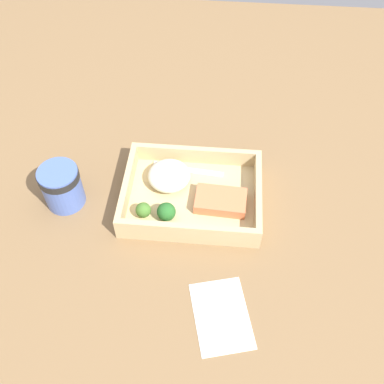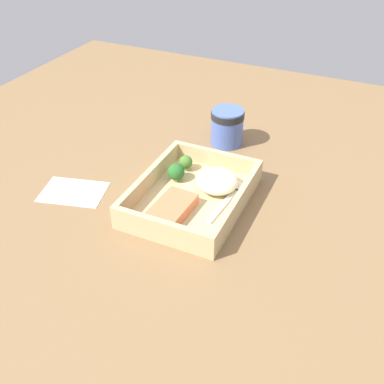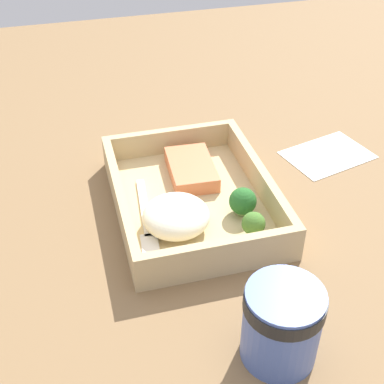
# 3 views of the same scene
# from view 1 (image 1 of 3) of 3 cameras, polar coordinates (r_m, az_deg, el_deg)

# --- Properties ---
(ground_plane) EXTENTS (1.60, 1.60, 0.02)m
(ground_plane) POSITION_cam_1_polar(r_m,az_deg,el_deg) (0.94, -0.00, -1.41)
(ground_plane) COLOR brown
(takeout_tray) EXTENTS (0.28, 0.21, 0.01)m
(takeout_tray) POSITION_cam_1_polar(r_m,az_deg,el_deg) (0.92, -0.00, -0.81)
(takeout_tray) COLOR tan
(takeout_tray) RESTS_ON ground_plane
(tray_rim) EXTENTS (0.28, 0.21, 0.04)m
(tray_rim) POSITION_cam_1_polar(r_m,az_deg,el_deg) (0.90, -0.00, 0.18)
(tray_rim) COLOR tan
(tray_rim) RESTS_ON takeout_tray
(salmon_fillet) EXTENTS (0.10, 0.07, 0.02)m
(salmon_fillet) POSITION_cam_1_polar(r_m,az_deg,el_deg) (0.90, 3.66, -1.14)
(salmon_fillet) COLOR #DF754A
(salmon_fillet) RESTS_ON takeout_tray
(mashed_potatoes) EXTENTS (0.09, 0.09, 0.04)m
(mashed_potatoes) POSITION_cam_1_polar(r_m,az_deg,el_deg) (0.93, -2.93, 2.09)
(mashed_potatoes) COLOR silver
(mashed_potatoes) RESTS_ON takeout_tray
(broccoli_floret_1) EXTENTS (0.04, 0.04, 0.04)m
(broccoli_floret_1) POSITION_cam_1_polar(r_m,az_deg,el_deg) (0.87, -3.28, -2.55)
(broccoli_floret_1) COLOR #79995A
(broccoli_floret_1) RESTS_ON takeout_tray
(broccoli_floret_2) EXTENTS (0.03, 0.03, 0.04)m
(broccoli_floret_2) POSITION_cam_1_polar(r_m,az_deg,el_deg) (0.88, -6.20, -2.31)
(broccoli_floret_2) COLOR #819B50
(broccoli_floret_2) RESTS_ON takeout_tray
(fork) EXTENTS (0.16, 0.03, 0.00)m
(fork) POSITION_cam_1_polar(r_m,az_deg,el_deg) (0.96, -1.02, 2.89)
(fork) COLOR silver
(fork) RESTS_ON takeout_tray
(paper_cup) EXTENTS (0.08, 0.08, 0.09)m
(paper_cup) POSITION_cam_1_polar(r_m,az_deg,el_deg) (0.92, -16.26, 0.86)
(paper_cup) COLOR #4D69B8
(paper_cup) RESTS_ON ground_plane
(receipt_slip) EXTENTS (0.12, 0.15, 0.00)m
(receipt_slip) POSITION_cam_1_polar(r_m,az_deg,el_deg) (0.80, 3.76, -15.37)
(receipt_slip) COLOR white
(receipt_slip) RESTS_ON ground_plane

